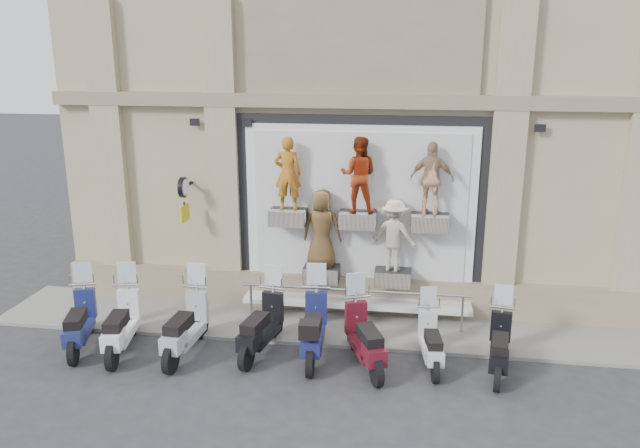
# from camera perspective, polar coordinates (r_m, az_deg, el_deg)

# --- Properties ---
(ground) EXTENTS (90.00, 90.00, 0.00)m
(ground) POSITION_cam_1_polar(r_m,az_deg,el_deg) (12.11, 2.17, -13.52)
(ground) COLOR #2F2F32
(ground) RESTS_ON ground
(sidewalk) EXTENTS (16.00, 2.20, 0.08)m
(sidewalk) POSITION_cam_1_polar(r_m,az_deg,el_deg) (13.96, 3.15, -9.21)
(sidewalk) COLOR gray
(sidewalk) RESTS_ON ground
(building) EXTENTS (14.00, 8.60, 12.00)m
(building) POSITION_cam_1_polar(r_m,az_deg,el_deg) (17.56, 5.04, 15.91)
(building) COLOR tan
(building) RESTS_ON ground
(shop_vitrine) EXTENTS (5.60, 0.88, 4.30)m
(shop_vitrine) POSITION_cam_1_polar(r_m,az_deg,el_deg) (13.77, 3.74, 0.75)
(shop_vitrine) COLOR black
(shop_vitrine) RESTS_ON ground
(guard_rail) EXTENTS (5.06, 0.10, 0.93)m
(guard_rail) POSITION_cam_1_polar(r_m,az_deg,el_deg) (13.69, 3.13, -7.77)
(guard_rail) COLOR #9EA0A5
(guard_rail) RESTS_ON ground
(clock_sign_bracket) EXTENTS (0.10, 0.80, 1.02)m
(clock_sign_bracket) POSITION_cam_1_polar(r_m,az_deg,el_deg) (14.27, -12.34, 2.73)
(clock_sign_bracket) COLOR black
(clock_sign_bracket) RESTS_ON ground
(scooter_a) EXTENTS (1.14, 2.09, 1.63)m
(scooter_a) POSITION_cam_1_polar(r_m,az_deg,el_deg) (13.62, -21.21, -7.41)
(scooter_a) COLOR navy
(scooter_a) RESTS_ON ground
(scooter_b) EXTENTS (0.97, 2.15, 1.68)m
(scooter_b) POSITION_cam_1_polar(r_m,az_deg,el_deg) (13.17, -17.80, -7.74)
(scooter_b) COLOR white
(scooter_b) RESTS_ON ground
(scooter_c) EXTENTS (0.71, 2.12, 1.71)m
(scooter_c) POSITION_cam_1_polar(r_m,az_deg,el_deg) (12.71, -12.25, -8.15)
(scooter_c) COLOR #9B9DA8
(scooter_c) RESTS_ON ground
(scooter_d) EXTENTS (0.93, 2.11, 1.66)m
(scooter_d) POSITION_cam_1_polar(r_m,az_deg,el_deg) (12.55, -5.40, -8.27)
(scooter_d) COLOR black
(scooter_d) RESTS_ON ground
(scooter_e) EXTENTS (0.77, 2.17, 1.73)m
(scooter_e) POSITION_cam_1_polar(r_m,az_deg,el_deg) (12.33, -0.59, -8.47)
(scooter_e) COLOR #171D51
(scooter_e) RESTS_ON ground
(scooter_f) EXTENTS (1.31, 2.13, 1.67)m
(scooter_f) POSITION_cam_1_polar(r_m,az_deg,el_deg) (12.03, 4.14, -9.31)
(scooter_f) COLOR #500D18
(scooter_f) RESTS_ON ground
(scooter_g) EXTENTS (0.71, 1.78, 1.41)m
(scooter_g) POSITION_cam_1_polar(r_m,az_deg,el_deg) (12.26, 10.16, -9.71)
(scooter_g) COLOR silver
(scooter_g) RESTS_ON ground
(scooter_h) EXTENTS (0.82, 1.95, 1.54)m
(scooter_h) POSITION_cam_1_polar(r_m,az_deg,el_deg) (12.28, 16.18, -9.73)
(scooter_h) COLOR black
(scooter_h) RESTS_ON ground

